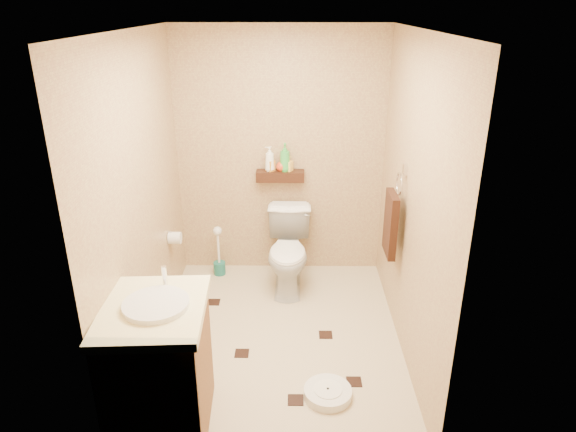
{
  "coord_description": "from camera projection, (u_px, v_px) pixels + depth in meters",
  "views": [
    {
      "loc": [
        0.13,
        -3.52,
        2.57
      ],
      "look_at": [
        0.09,
        0.25,
        0.99
      ],
      "focal_mm": 32.0,
      "sensor_mm": 36.0,
      "label": 1
    }
  ],
  "objects": [
    {
      "name": "ceiling",
      "position": [
        274.0,
        30.0,
        3.32
      ],
      "size": [
        2.0,
        2.5,
        0.02
      ],
      "primitive_type": "cube",
      "color": "white",
      "rests_on": "wall_back"
    },
    {
      "name": "floor_accents",
      "position": [
        283.0,
        341.0,
        4.2
      ],
      "size": [
        1.29,
        1.46,
        0.01
      ],
      "color": "black",
      "rests_on": "ground"
    },
    {
      "name": "wall_left",
      "position": [
        141.0,
        202.0,
        3.79
      ],
      "size": [
        0.04,
        2.5,
        2.4
      ],
      "primitive_type": "cube",
      "color": "tan",
      "rests_on": "ground"
    },
    {
      "name": "toilet_paper",
      "position": [
        175.0,
        238.0,
        4.62
      ],
      "size": [
        0.12,
        0.11,
        0.12
      ],
      "color": "white",
      "rests_on": "wall_left"
    },
    {
      "name": "wall_front",
      "position": [
        268.0,
        290.0,
        2.63
      ],
      "size": [
        2.0,
        0.04,
        2.4
      ],
      "primitive_type": "cube",
      "color": "tan",
      "rests_on": "ground"
    },
    {
      "name": "ground",
      "position": [
        277.0,
        337.0,
        4.24
      ],
      "size": [
        2.5,
        2.5,
        0.0
      ],
      "primitive_type": "plane",
      "color": "#C8AF92",
      "rests_on": "ground"
    },
    {
      "name": "towel_ring",
      "position": [
        391.0,
        221.0,
        4.1
      ],
      "size": [
        0.12,
        0.3,
        0.76
      ],
      "color": "silver",
      "rests_on": "wall_right"
    },
    {
      "name": "wall_right",
      "position": [
        412.0,
        203.0,
        3.77
      ],
      "size": [
        0.04,
        2.5,
        2.4
      ],
      "primitive_type": "cube",
      "color": "tan",
      "rests_on": "ground"
    },
    {
      "name": "toilet",
      "position": [
        289.0,
        252.0,
        4.86
      ],
      "size": [
        0.43,
        0.74,
        0.75
      ],
      "primitive_type": "imported",
      "rotation": [
        0.0,
        0.0,
        -0.01
      ],
      "color": "white",
      "rests_on": "ground"
    },
    {
      "name": "vanity",
      "position": [
        160.0,
        367.0,
        3.2
      ],
      "size": [
        0.65,
        0.77,
        1.04
      ],
      "rotation": [
        0.0,
        0.0,
        0.05
      ],
      "color": "brown",
      "rests_on": "ground"
    },
    {
      "name": "bottle_a",
      "position": [
        270.0,
        159.0,
        4.86
      ],
      "size": [
        0.11,
        0.11,
        0.24
      ],
      "primitive_type": "imported",
      "rotation": [
        0.0,
        0.0,
        4.94
      ],
      "color": "white",
      "rests_on": "wall_shelf"
    },
    {
      "name": "bottle_c",
      "position": [
        281.0,
        164.0,
        4.88
      ],
      "size": [
        0.1,
        0.1,
        0.13
      ],
      "primitive_type": "imported",
      "rotation": [
        0.0,
        0.0,
        6.25
      ],
      "color": "red",
      "rests_on": "wall_shelf"
    },
    {
      "name": "bottle_b",
      "position": [
        270.0,
        163.0,
        4.88
      ],
      "size": [
        0.1,
        0.1,
        0.16
      ],
      "primitive_type": "imported",
      "rotation": [
        0.0,
        0.0,
        2.39
      ],
      "color": "gold",
      "rests_on": "wall_shelf"
    },
    {
      "name": "wall_back",
      "position": [
        280.0,
        155.0,
        4.93
      ],
      "size": [
        2.0,
        0.04,
        2.4
      ],
      "primitive_type": "cube",
      "color": "tan",
      "rests_on": "ground"
    },
    {
      "name": "bathroom_scale",
      "position": [
        328.0,
        393.0,
        3.6
      ],
      "size": [
        0.42,
        0.42,
        0.07
      ],
      "rotation": [
        0.0,
        0.0,
        0.27
      ],
      "color": "white",
      "rests_on": "ground"
    },
    {
      "name": "wall_shelf",
      "position": [
        280.0,
        176.0,
        4.93
      ],
      "size": [
        0.46,
        0.14,
        0.1
      ],
      "primitive_type": "cube",
      "color": "#391A0F",
      "rests_on": "wall_back"
    },
    {
      "name": "bottle_e",
      "position": [
        289.0,
        164.0,
        4.88
      ],
      "size": [
        0.09,
        0.09,
        0.15
      ],
      "primitive_type": "imported",
      "rotation": [
        0.0,
        0.0,
        1.07
      ],
      "color": "#EEC04F",
      "rests_on": "wall_shelf"
    },
    {
      "name": "bottle_d",
      "position": [
        285.0,
        157.0,
        4.86
      ],
      "size": [
        0.1,
        0.1,
        0.27
      ],
      "primitive_type": "imported",
      "rotation": [
        0.0,
        0.0,
        3.15
      ],
      "color": "green",
      "rests_on": "wall_shelf"
    },
    {
      "name": "toilet_brush",
      "position": [
        219.0,
        258.0,
        5.17
      ],
      "size": [
        0.12,
        0.12,
        0.52
      ],
      "color": "#19655C",
      "rests_on": "ground"
    }
  ]
}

